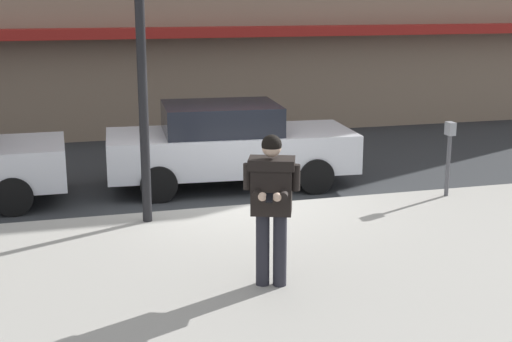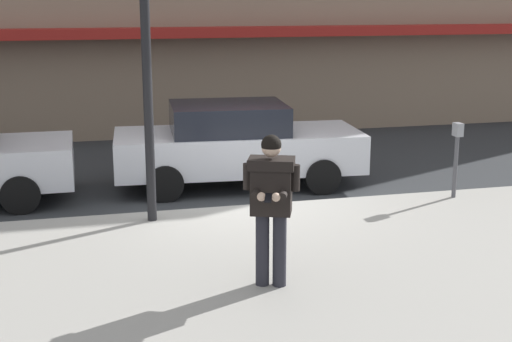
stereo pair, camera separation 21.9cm
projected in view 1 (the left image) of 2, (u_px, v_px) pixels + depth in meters
ground_plane at (233, 210)px, 11.80m from camera, size 80.00×80.00×0.00m
sidewalk at (358, 260)px, 9.37m from camera, size 32.00×5.30×0.14m
curb_paint_line at (290, 204)px, 12.10m from camera, size 28.00×0.12×0.01m
parked_sedan_mid at (229, 144)px, 13.15m from camera, size 4.62×2.17×1.54m
man_texting_on_phone at (271, 194)px, 8.11m from camera, size 0.62×0.65×1.81m
street_lamp_post at (140, 18)px, 10.05m from camera, size 0.36×0.36×4.88m
parking_meter at (449, 148)px, 11.93m from camera, size 0.12×0.18×1.27m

